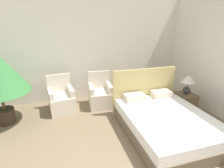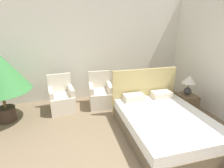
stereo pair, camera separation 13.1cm
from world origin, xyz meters
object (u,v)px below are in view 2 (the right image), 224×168
at_px(nightstand, 186,103).
at_px(table_lamp, 189,82).
at_px(bed, 163,122).
at_px(armchair_near_window_left, 62,100).
at_px(armchair_near_window_right, 101,96).

bearing_deg(nightstand, table_lamp, 35.69).
xyz_separation_m(bed, table_lamp, (1.07, 0.71, 0.53)).
relative_size(armchair_near_window_left, nightstand, 1.89).
distance_m(armchair_near_window_left, armchair_near_window_right, 1.02).
bearing_deg(armchair_near_window_right, nightstand, -18.69).
height_order(armchair_near_window_right, table_lamp, table_lamp).
xyz_separation_m(bed, armchair_near_window_left, (-2.01, 1.57, 0.03)).
relative_size(bed, armchair_near_window_left, 2.29).
distance_m(armchair_near_window_right, table_lamp, 2.29).
bearing_deg(table_lamp, armchair_near_window_right, 157.29).
bearing_deg(nightstand, bed, -146.65).
bearing_deg(table_lamp, nightstand, -144.31).
bearing_deg(nightstand, armchair_near_window_left, 164.19).
distance_m(armchair_near_window_left, table_lamp, 3.24).
xyz_separation_m(armchair_near_window_right, nightstand, (2.05, -0.87, -0.06)).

